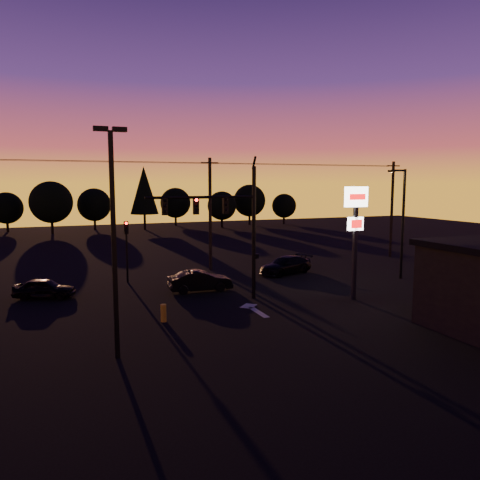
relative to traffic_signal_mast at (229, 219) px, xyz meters
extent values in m
plane|color=black|center=(0.10, -3.99, -4.94)|extent=(120.00, 120.00, 0.00)
cube|color=beige|center=(0.60, -2.99, -4.93)|extent=(0.35, 2.20, 0.01)
cube|color=beige|center=(0.60, -1.59, -4.93)|extent=(1.20, 1.20, 0.01)
cylinder|color=black|center=(1.60, 0.01, -0.94)|extent=(0.24, 0.24, 8.00)
cylinder|color=black|center=(1.60, 0.01, 3.26)|extent=(0.14, 0.52, 0.76)
cylinder|color=black|center=(-1.65, 0.01, 1.26)|extent=(6.50, 0.16, 0.16)
cube|color=black|center=(-0.20, 0.01, 0.76)|extent=(0.32, 0.22, 0.95)
sphere|color=black|center=(-0.20, -0.12, 1.11)|extent=(0.18, 0.18, 0.18)
sphere|color=black|center=(-0.20, -0.12, 0.81)|extent=(0.18, 0.18, 0.18)
sphere|color=black|center=(-0.20, -0.12, 0.51)|extent=(0.18, 0.18, 0.18)
cube|color=black|center=(-2.00, 0.01, 0.76)|extent=(0.32, 0.22, 0.95)
sphere|color=#FF0705|center=(-2.00, -0.12, 1.11)|extent=(0.18, 0.18, 0.18)
sphere|color=black|center=(-2.00, -0.12, 0.81)|extent=(0.18, 0.18, 0.18)
sphere|color=black|center=(-2.00, -0.12, 0.51)|extent=(0.18, 0.18, 0.18)
cube|color=black|center=(-3.80, 0.01, 0.76)|extent=(0.32, 0.22, 0.95)
sphere|color=black|center=(-3.80, -0.12, 1.11)|extent=(0.18, 0.18, 0.18)
sphere|color=black|center=(-3.80, -0.12, 0.81)|extent=(0.18, 0.18, 0.18)
sphere|color=black|center=(-3.80, -0.12, 0.51)|extent=(0.18, 0.18, 0.18)
cube|color=black|center=(1.78, 0.01, -2.34)|extent=(0.22, 0.18, 0.28)
cylinder|color=black|center=(-4.90, 7.51, -3.14)|extent=(0.14, 0.14, 3.60)
cube|color=black|center=(-4.90, 7.51, -1.04)|extent=(0.30, 0.20, 0.90)
sphere|color=#FF0705|center=(-4.90, 7.39, -0.72)|extent=(0.18, 0.18, 0.18)
sphere|color=black|center=(-4.90, 7.39, -1.00)|extent=(0.18, 0.18, 0.18)
sphere|color=black|center=(-4.90, 7.39, -1.28)|extent=(0.18, 0.18, 0.18)
cube|color=black|center=(-7.40, -6.99, -0.44)|extent=(0.18, 0.18, 9.00)
cube|color=black|center=(-7.75, -6.99, 4.11)|extent=(0.55, 0.30, 0.18)
cube|color=black|center=(-7.05, -6.99, 4.11)|extent=(0.55, 0.30, 0.18)
cube|color=black|center=(7.10, -2.49, -1.74)|extent=(0.22, 0.22, 6.40)
cube|color=white|center=(7.10, -2.49, 1.26)|extent=(1.50, 0.25, 1.20)
cube|color=red|center=(7.10, -2.63, 1.26)|extent=(1.10, 0.02, 0.35)
cube|color=white|center=(7.10, -2.49, -0.34)|extent=(1.00, 0.22, 0.80)
cube|color=red|center=(7.10, -2.62, -0.34)|extent=(0.75, 0.02, 0.50)
cylinder|color=black|center=(14.10, 1.51, -0.94)|extent=(0.20, 0.20, 8.00)
cylinder|color=black|center=(13.50, 1.51, 2.96)|extent=(1.20, 0.14, 0.14)
cube|color=black|center=(12.90, 1.51, 2.91)|extent=(0.50, 0.22, 0.14)
plane|color=#FFB759|center=(12.90, 1.51, 2.83)|extent=(0.35, 0.35, 0.00)
cylinder|color=black|center=(2.10, 10.01, -0.44)|extent=(0.26, 0.26, 9.00)
cube|color=black|center=(2.10, 10.01, 3.66)|extent=(1.40, 0.10, 0.10)
cylinder|color=black|center=(20.10, 10.01, -0.44)|extent=(0.26, 0.26, 9.00)
cube|color=black|center=(20.10, 10.01, 3.66)|extent=(1.40, 0.10, 0.10)
cylinder|color=black|center=(-6.90, 9.41, 3.61)|extent=(18.00, 0.02, 0.02)
cylinder|color=black|center=(-6.90, 10.01, 3.66)|extent=(18.00, 0.02, 0.02)
cylinder|color=black|center=(-6.90, 10.61, 3.61)|extent=(18.00, 0.02, 0.02)
cylinder|color=black|center=(11.10, 9.41, 3.61)|extent=(18.00, 0.02, 0.02)
cylinder|color=black|center=(11.10, 10.01, 3.66)|extent=(18.00, 0.02, 0.02)
cylinder|color=black|center=(11.10, 10.61, 3.61)|extent=(18.00, 0.02, 0.02)
cube|color=black|center=(9.10, -7.47, -3.54)|extent=(2.20, 0.05, 1.60)
cylinder|color=#AE8D1A|center=(-4.59, -2.79, -4.49)|extent=(0.30, 0.30, 0.90)
cylinder|color=black|center=(-15.90, 49.01, -4.25)|extent=(0.36, 0.36, 1.38)
sphere|color=black|center=(-15.90, 49.01, -1.50)|extent=(4.54, 4.54, 4.54)
cylinder|color=black|center=(-9.90, 44.01, -4.06)|extent=(0.36, 0.36, 1.75)
sphere|color=black|center=(-9.90, 44.01, -0.56)|extent=(5.77, 5.78, 5.78)
cylinder|color=black|center=(-3.90, 48.01, -4.19)|extent=(0.36, 0.36, 1.50)
sphere|color=black|center=(-3.90, 48.01, -1.19)|extent=(4.95, 4.95, 4.95)
cylinder|color=black|center=(3.10, 45.01, -3.75)|extent=(0.36, 0.36, 2.38)
cone|color=black|center=(3.10, 45.01, 1.00)|extent=(4.18, 4.18, 7.12)
cylinder|color=black|center=(9.10, 50.01, -4.19)|extent=(0.36, 0.36, 1.50)
sphere|color=black|center=(9.10, 50.01, -1.19)|extent=(4.95, 4.95, 4.95)
cylinder|color=black|center=(15.10, 44.01, -4.25)|extent=(0.36, 0.36, 1.38)
sphere|color=black|center=(15.10, 44.01, -1.50)|extent=(4.54, 4.54, 4.54)
cylinder|color=black|center=(21.10, 47.01, -4.12)|extent=(0.36, 0.36, 1.62)
sphere|color=black|center=(21.10, 47.01, -0.87)|extent=(5.36, 5.36, 5.36)
cylinder|color=black|center=(27.10, 46.01, -4.31)|extent=(0.36, 0.36, 1.25)
sphere|color=black|center=(27.10, 46.01, -1.81)|extent=(4.12, 4.12, 4.12)
imported|color=black|center=(-10.30, 4.66, -4.32)|extent=(3.88, 2.56, 1.23)
imported|color=black|center=(-0.89, 3.02, -4.26)|extent=(4.21, 1.68, 1.36)
imported|color=black|center=(6.99, 6.25, -4.26)|extent=(5.01, 3.32, 1.35)
imported|color=black|center=(10.63, -6.97, -4.30)|extent=(2.56, 4.75, 1.27)
camera|label=1|loc=(-9.51, -25.69, 2.07)|focal=35.00mm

